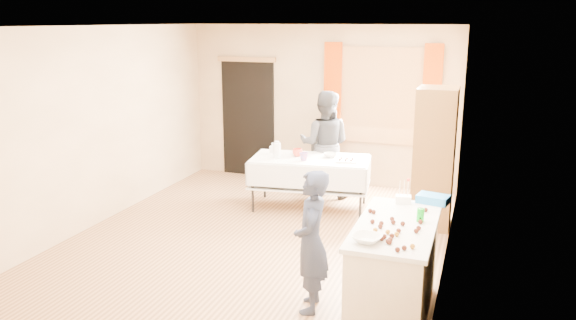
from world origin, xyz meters
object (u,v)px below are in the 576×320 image
at_px(counter, 394,271).
at_px(girl, 311,242).
at_px(chair, 325,172).
at_px(woman, 325,144).
at_px(party_table, 310,178).
at_px(cabinet, 434,158).

distance_m(counter, girl, 0.79).
distance_m(chair, girl, 3.87).
xyz_separation_m(counter, chair, (-1.67, 3.64, -0.16)).
distance_m(counter, woman, 3.73).
bearing_deg(party_table, girl, -80.16).
bearing_deg(counter, girl, -171.83).
bearing_deg(cabinet, woman, 155.34).
bearing_deg(woman, counter, 108.84).
height_order(party_table, girl, girl).
xyz_separation_m(cabinet, counter, (-0.10, -2.57, -0.47)).
xyz_separation_m(counter, party_table, (-1.63, 2.71, -0.01)).
height_order(counter, chair, chair).
height_order(cabinet, counter, cabinet).
relative_size(chair, woman, 0.59).
relative_size(counter, party_table, 0.81).
relative_size(cabinet, woman, 1.12).
distance_m(girl, woman, 3.57).
xyz_separation_m(counter, girl, (-0.75, -0.11, 0.23)).
distance_m(cabinet, girl, 2.82).
bearing_deg(girl, chair, -177.88).
height_order(chair, woman, woman).
height_order(chair, girl, girl).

